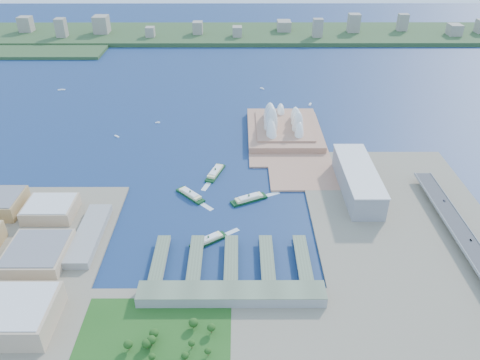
{
  "coord_description": "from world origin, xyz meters",
  "views": [
    {
      "loc": [
        23.09,
        -496.76,
        371.03
      ],
      "look_at": [
        24.73,
        84.69,
        18.0
      ],
      "focal_mm": 35.0,
      "sensor_mm": 36.0,
      "label": 1
    }
  ],
  "objects_px": {
    "toaster_building": "(358,180)",
    "ferry_d": "(249,198)",
    "car_c": "(444,201)",
    "car_b": "(471,240)",
    "ferry_c": "(208,239)",
    "opera_house": "(284,117)",
    "ferry_a": "(190,193)",
    "ferry_b": "(215,171)"
  },
  "relations": [
    {
      "from": "opera_house",
      "to": "ferry_b",
      "type": "height_order",
      "value": "opera_house"
    },
    {
      "from": "ferry_a",
      "to": "car_b",
      "type": "relative_size",
      "value": 13.63
    },
    {
      "from": "car_c",
      "to": "toaster_building",
      "type": "bearing_deg",
      "value": 156.79
    },
    {
      "from": "toaster_building",
      "to": "opera_house",
      "type": "bearing_deg",
      "value": 114.23
    },
    {
      "from": "ferry_a",
      "to": "ferry_c",
      "type": "bearing_deg",
      "value": -116.56
    },
    {
      "from": "car_b",
      "to": "car_c",
      "type": "bearing_deg",
      "value": 90.0
    },
    {
      "from": "opera_house",
      "to": "ferry_a",
      "type": "bearing_deg",
      "value": -125.79
    },
    {
      "from": "ferry_c",
      "to": "car_c",
      "type": "distance_m",
      "value": 326.7
    },
    {
      "from": "ferry_b",
      "to": "car_c",
      "type": "distance_m",
      "value": 332.91
    },
    {
      "from": "toaster_building",
      "to": "ferry_d",
      "type": "xyz_separation_m",
      "value": [
        -157.68,
        -22.36,
        -15.42
      ]
    },
    {
      "from": "toaster_building",
      "to": "car_b",
      "type": "height_order",
      "value": "toaster_building"
    },
    {
      "from": "toaster_building",
      "to": "ferry_c",
      "type": "distance_m",
      "value": 240.41
    },
    {
      "from": "opera_house",
      "to": "toaster_building",
      "type": "height_order",
      "value": "opera_house"
    },
    {
      "from": "toaster_building",
      "to": "ferry_b",
      "type": "height_order",
      "value": "toaster_building"
    },
    {
      "from": "ferry_d",
      "to": "car_c",
      "type": "distance_m",
      "value": 268.0
    },
    {
      "from": "toaster_building",
      "to": "ferry_a",
      "type": "bearing_deg",
      "value": -177.38
    },
    {
      "from": "toaster_building",
      "to": "ferry_d",
      "type": "bearing_deg",
      "value": -171.93
    },
    {
      "from": "opera_house",
      "to": "car_c",
      "type": "height_order",
      "value": "opera_house"
    },
    {
      "from": "opera_house",
      "to": "ferry_c",
      "type": "xyz_separation_m",
      "value": [
        -120.16,
        -315.66,
        -27.31
      ]
    },
    {
      "from": "ferry_a",
      "to": "toaster_building",
      "type": "bearing_deg",
      "value": -40.96
    },
    {
      "from": "ferry_d",
      "to": "car_b",
      "type": "relative_size",
      "value": 14.12
    },
    {
      "from": "car_b",
      "to": "car_c",
      "type": "distance_m",
      "value": 85.42
    },
    {
      "from": "opera_house",
      "to": "ferry_a",
      "type": "xyz_separation_m",
      "value": [
        -152.16,
        -211.07,
        -27.1
      ]
    },
    {
      "from": "toaster_building",
      "to": "ferry_d",
      "type": "height_order",
      "value": "toaster_building"
    },
    {
      "from": "opera_house",
      "to": "ferry_a",
      "type": "height_order",
      "value": "opera_house"
    },
    {
      "from": "opera_house",
      "to": "ferry_d",
      "type": "xyz_separation_m",
      "value": [
        -67.68,
        -222.36,
        -26.92
      ]
    },
    {
      "from": "ferry_a",
      "to": "opera_house",
      "type": "bearing_deg",
      "value": 10.64
    },
    {
      "from": "toaster_building",
      "to": "car_b",
      "type": "distance_m",
      "value": 171.38
    },
    {
      "from": "opera_house",
      "to": "car_b",
      "type": "relative_size",
      "value": 47.32
    },
    {
      "from": "toaster_building",
      "to": "ferry_c",
      "type": "relative_size",
      "value": 3.12
    },
    {
      "from": "ferry_c",
      "to": "ferry_d",
      "type": "height_order",
      "value": "ferry_d"
    },
    {
      "from": "ferry_c",
      "to": "ferry_b",
      "type": "bearing_deg",
      "value": -35.99
    },
    {
      "from": "opera_house",
      "to": "ferry_b",
      "type": "xyz_separation_m",
      "value": [
        -118.63,
        -147.58,
        -26.81
      ]
    },
    {
      "from": "ferry_b",
      "to": "ferry_c",
      "type": "height_order",
      "value": "ferry_b"
    },
    {
      "from": "car_c",
      "to": "ferry_b",
      "type": "bearing_deg",
      "value": 162.66
    },
    {
      "from": "ferry_b",
      "to": "ferry_d",
      "type": "relative_size",
      "value": 1.02
    },
    {
      "from": "ferry_b",
      "to": "car_b",
      "type": "height_order",
      "value": "car_b"
    },
    {
      "from": "toaster_building",
      "to": "ferry_b",
      "type": "bearing_deg",
      "value": 165.9
    },
    {
      "from": "opera_house",
      "to": "ferry_c",
      "type": "relative_size",
      "value": 3.63
    },
    {
      "from": "opera_house",
      "to": "car_b",
      "type": "height_order",
      "value": "opera_house"
    },
    {
      "from": "ferry_a",
      "to": "ferry_c",
      "type": "relative_size",
      "value": 1.04
    },
    {
      "from": "car_b",
      "to": "car_c",
      "type": "xyz_separation_m",
      "value": [
        0.0,
        85.42,
        0.05
      ]
    }
  ]
}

